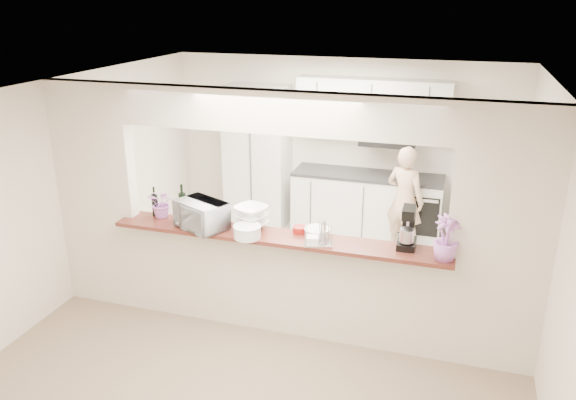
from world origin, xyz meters
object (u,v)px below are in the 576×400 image
at_px(stand_mixer, 408,229).
at_px(person, 405,201).
at_px(refrigerator, 487,192).
at_px(toaster_oven, 201,215).

relative_size(stand_mixer, person, 0.27).
xyz_separation_m(refrigerator, person, (-1.03, -0.35, -0.11)).
height_order(toaster_oven, person, person).
distance_m(refrigerator, stand_mixer, 2.74).
xyz_separation_m(refrigerator, stand_mixer, (-0.80, -2.59, 0.42)).
bearing_deg(refrigerator, toaster_oven, -135.81).
height_order(refrigerator, person, refrigerator).
bearing_deg(stand_mixer, toaster_oven, -175.39).
height_order(refrigerator, toaster_oven, refrigerator).
xyz_separation_m(toaster_oven, person, (1.80, 2.40, -0.50)).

